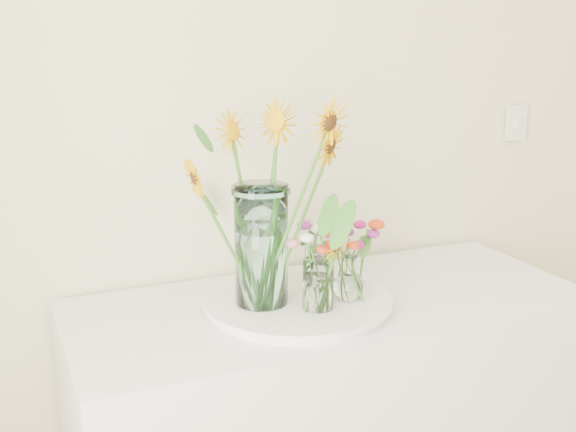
% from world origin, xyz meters
% --- Properties ---
extents(tray, '(0.47, 0.47, 0.02)m').
position_xyz_m(tray, '(-0.62, 1.91, 0.91)').
color(tray, white).
rests_on(tray, counter).
extents(mason_jar, '(0.18, 0.18, 0.31)m').
position_xyz_m(mason_jar, '(-0.72, 1.92, 1.08)').
color(mason_jar, '#B4EFEE').
rests_on(mason_jar, tray).
extents(sunflower_bouquet, '(0.85, 0.85, 0.59)m').
position_xyz_m(sunflower_bouquet, '(-0.72, 1.92, 1.22)').
color(sunflower_bouquet, '#DD9C04').
rests_on(sunflower_bouquet, tray).
extents(small_vase_a, '(0.08, 0.08, 0.13)m').
position_xyz_m(small_vase_a, '(-0.61, 1.82, 0.99)').
color(small_vase_a, white).
rests_on(small_vase_a, tray).
extents(wildflower_posy_a, '(0.21, 0.21, 0.22)m').
position_xyz_m(wildflower_posy_a, '(-0.61, 1.82, 1.04)').
color(wildflower_posy_a, red).
rests_on(wildflower_posy_a, tray).
extents(small_vase_b, '(0.09, 0.09, 0.12)m').
position_xyz_m(small_vase_b, '(-0.50, 1.86, 0.99)').
color(small_vase_b, white).
rests_on(small_vase_b, tray).
extents(wildflower_posy_b, '(0.20, 0.20, 0.21)m').
position_xyz_m(wildflower_posy_b, '(-0.50, 1.86, 1.03)').
color(wildflower_posy_b, red).
rests_on(wildflower_posy_b, tray).
extents(small_vase_c, '(0.07, 0.07, 0.11)m').
position_xyz_m(small_vase_c, '(-0.52, 1.99, 0.98)').
color(small_vase_c, white).
rests_on(small_vase_c, tray).
extents(wildflower_posy_c, '(0.21, 0.21, 0.20)m').
position_xyz_m(wildflower_posy_c, '(-0.52, 1.99, 1.02)').
color(wildflower_posy_c, red).
rests_on(wildflower_posy_c, tray).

